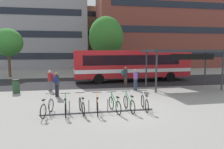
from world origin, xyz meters
TOP-DOWN VIEW (x-y plane):
  - ground at (0.00, 0.00)m, footprint 200.00×200.00m
  - bus_lane_asphalt at (0.00, 9.58)m, footprint 80.00×7.20m
  - city_bus at (3.16, 9.58)m, footprint 12.13×3.15m
  - bike_rack at (-1.44, -0.44)m, footprint 5.89×0.16m
  - parked_bicycle_white_0 at (-4.00, -0.40)m, footprint 0.58×1.69m
  - parked_bicycle_green_1 at (-3.10, -0.43)m, footprint 0.52×1.72m
  - parked_bicycle_white_2 at (-2.30, -0.37)m, footprint 0.52×1.71m
  - parked_bicycle_orange_3 at (-1.50, -0.46)m, footprint 0.52×1.72m
  - parked_bicycle_green_4 at (-0.58, -0.45)m, footprint 0.55×1.70m
  - parked_bicycle_green_5 at (0.21, -0.38)m, footprint 0.52×1.72m
  - parked_bicycle_silver_6 at (1.09, -0.36)m, footprint 0.52×1.72m
  - transit_shelter at (6.17, 4.78)m, footprint 6.46×3.07m
  - commuter_navy_pack_0 at (-3.95, 3.55)m, footprint 0.37×0.55m
  - commuter_navy_pack_1 at (2.09, 4.82)m, footprint 0.59×0.58m
  - commuter_teal_pack_2 at (1.66, 6.72)m, footprint 0.54×0.37m
  - commuter_maroon_pack_3 at (-4.66, 5.69)m, footprint 0.53×0.35m
  - trash_bin at (-7.12, 5.28)m, footprint 0.55×0.55m
  - street_tree_0 at (1.22, 16.06)m, footprint 4.57×4.57m
  - street_tree_1 at (-10.68, 15.03)m, footprint 3.36×3.36m
  - building_left_wing at (-9.03, 30.45)m, footprint 16.38×11.57m
  - building_right_wing at (14.22, 27.50)m, footprint 25.83×11.21m
  - building_centre_block at (2.76, 39.93)m, footprint 16.05×11.13m

SIDE VIEW (x-z plane):
  - ground at x=0.00m, z-range 0.00..0.00m
  - bus_lane_asphalt at x=0.00m, z-range 0.00..0.01m
  - bike_rack at x=-1.44m, z-range -0.26..0.44m
  - parked_bicycle_white_0 at x=-4.00m, z-range -0.11..0.88m
  - parked_bicycle_green_1 at x=-3.10m, z-range -0.11..0.88m
  - parked_bicycle_white_2 at x=-2.30m, z-range -0.11..0.88m
  - parked_bicycle_orange_3 at x=-1.50m, z-range -0.11..0.88m
  - parked_bicycle_green_4 at x=-0.58m, z-range -0.11..0.88m
  - parked_bicycle_green_5 at x=0.21m, z-range -0.11..0.88m
  - parked_bicycle_silver_6 at x=1.09m, z-range -0.11..0.88m
  - trash_bin at x=-7.12m, z-range 0.00..1.03m
  - commuter_maroon_pack_3 at x=-4.66m, z-range 0.12..1.77m
  - commuter_navy_pack_0 at x=-3.95m, z-range 0.13..1.87m
  - commuter_navy_pack_1 at x=2.09m, z-range 0.14..1.87m
  - commuter_teal_pack_2 at x=1.66m, z-range 0.13..1.89m
  - city_bus at x=3.16m, z-range 0.18..3.38m
  - transit_shelter at x=6.17m, z-range 1.43..4.70m
  - street_tree_1 at x=-10.68m, z-range 1.22..7.01m
  - street_tree_0 at x=1.22m, z-range 1.11..8.76m
  - building_centre_block at x=2.76m, z-range 0.00..12.82m
  - building_left_wing at x=-9.03m, z-range 0.00..14.66m
  - building_right_wing at x=14.22m, z-range 0.00..20.92m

